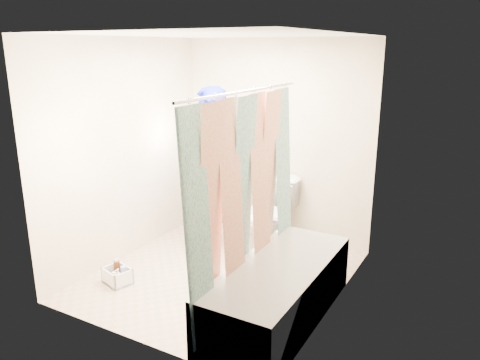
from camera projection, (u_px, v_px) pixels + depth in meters
The scene contains 14 objects.
floor at pixel (221, 275), 4.87m from camera, with size 2.60×2.60×0.00m, color tan.
ceiling at pixel (218, 34), 4.22m from camera, with size 2.40×2.60×0.02m, color white.
wall_back at pixel (276, 141), 5.64m from camera, with size 2.40×0.02×2.40m, color beige.
wall_front at pixel (127, 200), 3.46m from camera, with size 2.40×0.02×2.40m, color beige.
wall_left at pixel (126, 151), 5.11m from camera, with size 0.02×2.60×2.40m, color beige.
wall_right at pixel (339, 180), 3.98m from camera, with size 0.02×2.60×2.40m, color beige.
bathtub at pixel (278, 290), 4.04m from camera, with size 0.70×1.75×0.50m.
curtain_rod at pixel (246, 91), 3.74m from camera, with size 0.02×0.02×1.90m, color silver.
shower_curtain at pixel (245, 201), 3.99m from camera, with size 0.06×1.75×1.80m, color white.
toilet at pixel (268, 215), 5.43m from camera, with size 0.46×0.80×0.82m, color white.
tank_lid at pixel (263, 213), 5.30m from camera, with size 0.50×0.22×0.04m, color white.
tank_internals at pixel (274, 177), 5.52m from camera, with size 0.20×0.07×0.27m.
plumber at pixel (209, 170), 5.35m from camera, with size 0.69×0.45×1.88m, color #0E3A94.
cleaning_caddy at pixel (118, 277), 4.68m from camera, with size 0.32×0.28×0.21m.
Camera 1 is at (2.34, -3.75, 2.29)m, focal length 35.00 mm.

